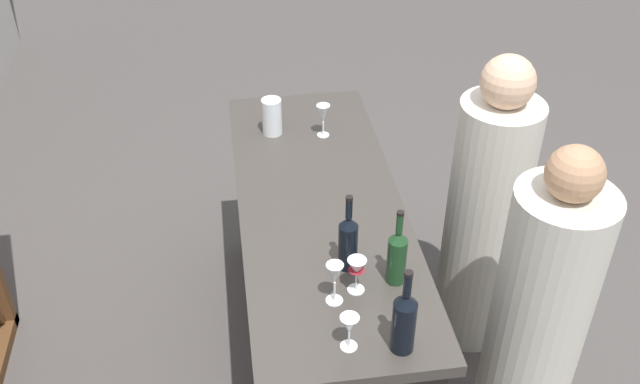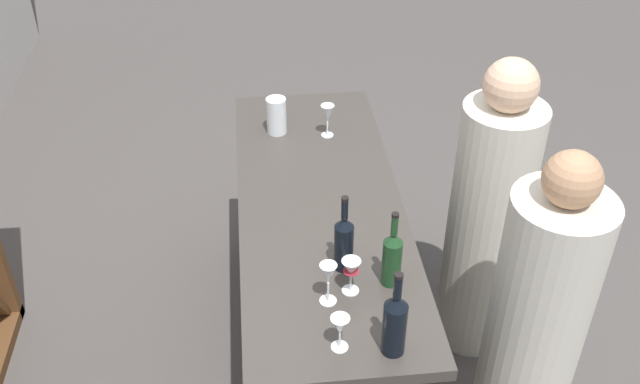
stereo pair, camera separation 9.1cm
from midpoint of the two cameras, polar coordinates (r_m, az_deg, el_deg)
ground_plane at (r=3.64m, az=-0.73°, el=-12.63°), size 12.00×12.00×0.00m
bar_counter at (r=3.30m, az=-0.80°, el=-7.22°), size 1.86×0.68×0.94m
wine_bottle_leftmost_near_black at (r=2.33m, az=5.55°, el=-10.10°), size 0.08×0.08×0.33m
wine_bottle_second_left_olive_green at (r=2.56m, az=5.10°, el=-5.02°), size 0.07×0.07×0.31m
wine_bottle_center_near_black at (r=2.61m, az=1.24°, el=-3.91°), size 0.07×0.07×0.32m
wine_glass_near_left at (r=3.37m, az=-0.52°, el=6.15°), size 0.06×0.06×0.16m
wine_glass_near_center at (r=2.53m, az=1.89°, el=-6.14°), size 0.07×0.07×0.14m
wine_glass_near_right at (r=2.34m, az=1.21°, el=-10.59°), size 0.06×0.06×0.14m
wine_glass_far_left at (r=2.47m, az=0.11°, el=-6.63°), size 0.06×0.06×0.17m
water_pitcher at (r=3.41m, az=-4.60°, el=5.97°), size 0.09×0.09×0.18m
person_left_guest at (r=3.36m, az=12.12°, el=-2.17°), size 0.45×0.45×1.51m
person_center_guest at (r=2.94m, az=15.92°, el=-10.01°), size 0.47×0.47×1.49m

